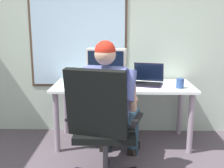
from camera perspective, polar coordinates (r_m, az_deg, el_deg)
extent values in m
cube|color=#B4C3B4|center=(3.58, -1.20, 11.85)|extent=(5.08, 0.06, 2.77)
cube|color=#4C3828|center=(3.59, -6.92, 8.95)|extent=(1.24, 0.01, 1.20)
cube|color=silver|center=(3.58, -6.93, 8.95)|extent=(1.18, 0.02, 1.14)
cylinder|color=gray|center=(3.17, -11.30, -7.73)|extent=(0.06, 0.06, 0.69)
cylinder|color=gray|center=(3.19, 15.80, -7.82)|extent=(0.06, 0.06, 0.69)
cylinder|color=gray|center=(3.68, -9.44, -4.81)|extent=(0.06, 0.06, 0.69)
cylinder|color=gray|center=(3.70, 13.73, -4.91)|extent=(0.06, 0.06, 0.69)
cube|color=white|center=(3.25, 2.29, -0.38)|extent=(1.62, 0.69, 0.03)
cube|color=black|center=(2.93, -1.31, -16.35)|extent=(0.06, 0.32, 0.02)
cylinder|color=#3F3F44|center=(2.69, -1.34, -13.95)|extent=(0.05, 0.05, 0.41)
cube|color=black|center=(2.60, -1.37, -9.47)|extent=(0.54, 0.54, 0.06)
cube|color=black|center=(2.28, -3.29, -4.10)|extent=(0.53, 0.28, 0.59)
cube|color=black|center=(2.48, 5.03, -7.37)|extent=(0.15, 0.38, 0.02)
cube|color=black|center=(2.65, -7.36, -6.11)|extent=(0.15, 0.38, 0.02)
cylinder|color=#21394B|center=(2.79, 3.34, -7.28)|extent=(0.27, 0.50, 0.15)
cylinder|color=#21394B|center=(3.09, 4.33, -10.07)|extent=(0.12, 0.12, 0.48)
cube|color=black|center=(3.22, 4.51, -12.98)|extent=(0.16, 0.26, 0.08)
cylinder|color=#21394B|center=(2.87, -2.91, -6.66)|extent=(0.27, 0.50, 0.15)
cylinder|color=#21394B|center=(3.17, -1.41, -9.45)|extent=(0.12, 0.12, 0.48)
cube|color=black|center=(3.30, -1.06, -12.33)|extent=(0.16, 0.26, 0.08)
cube|color=#515996|center=(2.53, -1.37, -2.87)|extent=(0.45, 0.40, 0.57)
sphere|color=tan|center=(2.46, -1.42, 6.09)|extent=(0.19, 0.19, 0.19)
sphere|color=red|center=(2.45, -1.42, 6.79)|extent=(0.19, 0.19, 0.19)
cylinder|color=#515996|center=(2.49, 3.79, -0.31)|extent=(0.14, 0.21, 0.29)
cylinder|color=tan|center=(2.61, 4.19, -2.85)|extent=(0.11, 0.14, 0.27)
sphere|color=tan|center=(2.65, 4.37, -3.18)|extent=(0.09, 0.09, 0.09)
cylinder|color=#515996|center=(2.62, -5.61, 0.31)|extent=(0.15, 0.24, 0.29)
cylinder|color=tan|center=(2.76, -4.48, -0.06)|extent=(0.10, 0.12, 0.27)
sphere|color=tan|center=(2.83, -3.84, 1.60)|extent=(0.09, 0.09, 0.09)
cube|color=beige|center=(3.27, -1.08, 0.10)|extent=(0.27, 0.22, 0.02)
cylinder|color=beige|center=(3.26, -1.08, 0.91)|extent=(0.04, 0.04, 0.08)
cube|color=beige|center=(3.22, -1.09, 4.41)|extent=(0.46, 0.20, 0.32)
cube|color=black|center=(3.15, -1.34, 4.21)|extent=(0.40, 0.06, 0.28)
cube|color=black|center=(3.24, 7.06, -0.11)|extent=(0.40, 0.33, 0.02)
cube|color=black|center=(3.24, 7.06, 0.06)|extent=(0.37, 0.29, 0.00)
cube|color=black|center=(3.37, 7.55, 2.45)|extent=(0.36, 0.17, 0.23)
cube|color=#0F1933|center=(3.36, 7.53, 2.38)|extent=(0.33, 0.15, 0.20)
cylinder|color=silver|center=(3.12, -7.00, -0.69)|extent=(0.06, 0.06, 0.00)
cylinder|color=silver|center=(3.11, -7.02, -0.01)|extent=(0.01, 0.01, 0.07)
cylinder|color=silver|center=(3.10, -7.05, 1.34)|extent=(0.08, 0.08, 0.08)
cylinder|color=#510510|center=(3.10, -7.04, 0.91)|extent=(0.08, 0.08, 0.03)
cube|color=black|center=(3.41, -8.16, 1.86)|extent=(0.08, 0.07, 0.17)
cylinder|color=#333338|center=(3.37, -8.26, 2.18)|extent=(0.06, 0.01, 0.06)
cylinder|color=#2D4885|center=(3.15, 13.76, 0.13)|extent=(0.08, 0.08, 0.11)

